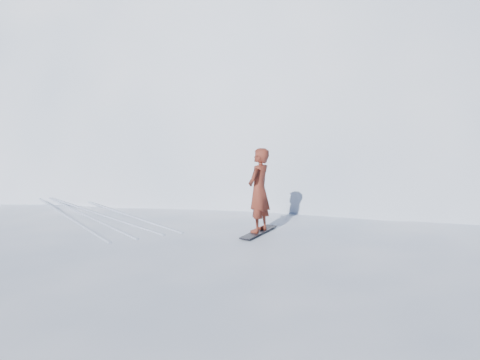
# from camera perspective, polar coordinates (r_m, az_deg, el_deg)

# --- Properties ---
(near_ridge) EXTENTS (36.00, 28.00, 4.80)m
(near_ridge) POSITION_cam_1_polar(r_m,az_deg,el_deg) (13.61, -8.73, -15.27)
(near_ridge) COLOR white
(near_ridge) RESTS_ON ground
(summit_peak) EXTENTS (60.00, 56.00, 56.00)m
(summit_peak) POSITION_cam_1_polar(r_m,az_deg,el_deg) (43.05, 9.01, 1.52)
(summit_peak) COLOR white
(summit_peak) RESTS_ON ground
(peak_shoulder) EXTENTS (28.00, 24.00, 18.00)m
(peak_shoulder) POSITION_cam_1_polar(r_m,az_deg,el_deg) (32.00, -2.50, -0.98)
(peak_shoulder) COLOR white
(peak_shoulder) RESTS_ON ground
(wind_bumps) EXTENTS (16.00, 14.40, 1.00)m
(wind_bumps) POSITION_cam_1_polar(r_m,az_deg,el_deg) (12.50, -14.62, -17.78)
(wind_bumps) COLOR white
(wind_bumps) RESTS_ON ground
(snowboard) EXTENTS (1.34, 1.05, 0.02)m
(snowboard) POSITION_cam_1_polar(r_m,az_deg,el_deg) (12.58, 2.01, -5.55)
(snowboard) COLOR black
(snowboard) RESTS_ON near_ridge
(snowboarder) EXTENTS (0.85, 0.79, 1.96)m
(snowboarder) POSITION_cam_1_polar(r_m,az_deg,el_deg) (12.37, 2.04, -1.10)
(snowboarder) COLOR maroon
(snowboarder) RESTS_ON snowboard
(board_tracks) EXTENTS (2.60, 5.95, 0.04)m
(board_tracks) POSITION_cam_1_polar(r_m,az_deg,el_deg) (14.91, -15.32, -3.52)
(board_tracks) COLOR silver
(board_tracks) RESTS_ON ground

